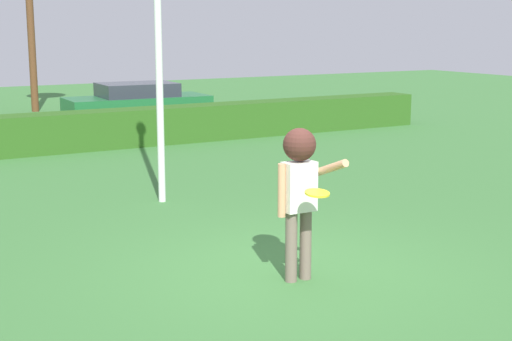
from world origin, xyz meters
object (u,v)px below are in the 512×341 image
at_px(person, 300,181).
at_px(frisbee, 317,193).
at_px(parked_car_green, 138,102).
at_px(lamppost, 157,2).

height_order(person, frisbee, person).
bearing_deg(frisbee, parked_car_green, 76.46).
relative_size(person, lamppost, 0.30).
distance_m(person, parked_car_green, 14.52).
xyz_separation_m(frisbee, parked_car_green, (3.50, 14.55, -0.46)).
relative_size(person, frisbee, 6.52).
bearing_deg(frisbee, lamppost, 87.24).
relative_size(frisbee, lamppost, 0.05).
bearing_deg(lamppost, frisbee, -92.76).
bearing_deg(frisbee, person, 82.55).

